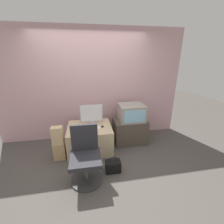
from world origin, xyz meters
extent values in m
plane|color=#4C4742|center=(0.00, 0.00, 0.00)|extent=(12.00, 12.00, 0.00)
cube|color=#CC9EA3|center=(0.00, 1.32, 1.30)|extent=(4.40, 0.05, 2.60)
cube|color=#CCB289|center=(-0.10, 0.70, 0.28)|extent=(0.93, 0.82, 0.55)
cube|color=#4C4238|center=(0.85, 0.87, 0.28)|extent=(0.75, 0.57, 0.57)
cylinder|color=#B2B2B7|center=(-0.04, 0.81, 0.56)|extent=(0.20, 0.20, 0.02)
cylinder|color=#B2B2B7|center=(-0.04, 0.81, 0.60)|extent=(0.09, 0.09, 0.06)
cube|color=#B2B2B7|center=(-0.04, 0.81, 0.81)|extent=(0.49, 0.01, 0.38)
cube|color=silver|center=(-0.04, 0.81, 0.81)|extent=(0.47, 0.02, 0.35)
cube|color=white|center=(-0.05, 0.62, 0.56)|extent=(0.34, 0.14, 0.01)
ellipsoid|color=black|center=(0.17, 0.62, 0.57)|extent=(0.07, 0.04, 0.03)
cube|color=gray|center=(0.88, 0.86, 0.75)|extent=(0.57, 0.51, 0.37)
cube|color=#8CC6E5|center=(0.88, 0.61, 0.75)|extent=(0.47, 0.01, 0.29)
cylinder|color=#333333|center=(-0.20, -0.23, 0.01)|extent=(0.53, 0.53, 0.03)
cylinder|color=#4C4C51|center=(-0.20, -0.23, 0.21)|extent=(0.05, 0.05, 0.36)
cube|color=#28282D|center=(-0.20, -0.23, 0.43)|extent=(0.49, 0.49, 0.07)
cube|color=#28282D|center=(-0.20, -0.01, 0.70)|extent=(0.44, 0.05, 0.47)
cube|color=tan|center=(-0.73, 0.45, 0.18)|extent=(0.23, 0.16, 0.36)
cube|color=#D1B27F|center=(-0.73, 0.45, 0.53)|extent=(0.21, 0.15, 0.35)
cube|color=black|center=(0.27, -0.10, 0.11)|extent=(0.27, 0.17, 0.21)
torus|color=black|center=(0.27, -0.10, 0.23)|extent=(0.16, 0.01, 0.16)
camera|label=1|loc=(-0.13, -2.25, 1.96)|focal=24.00mm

